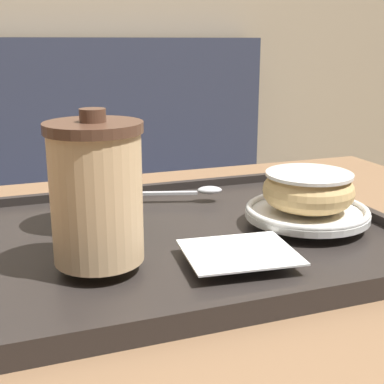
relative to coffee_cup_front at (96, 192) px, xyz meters
The scene contains 9 objects.
booth_bench 1.09m from the coffee_cup_front, 95.18° to the left, with size 1.59×0.44×1.00m.
cafe_table 0.29m from the coffee_cup_front, 37.32° to the left, with size 1.01×0.69×0.76m.
serving_tray 0.16m from the coffee_cup_front, 28.74° to the left, with size 0.49×0.40×0.02m.
napkin_paper 0.16m from the coffee_cup_front, 13.48° to the right, with size 0.12×0.11×0.00m.
coffee_cup_front is the anchor object (origin of this frame).
coffee_cup_rear 0.12m from the coffee_cup_front, 80.98° to the left, with size 0.09×0.09×0.12m.
plate_with_chocolate_donut 0.28m from the coffee_cup_front, ahead, with size 0.15×0.15×0.01m.
donut_chocolate_glazed 0.27m from the coffee_cup_front, ahead, with size 0.11×0.11×0.04m.
spoon 0.26m from the coffee_cup_front, 48.27° to the left, with size 0.15×0.06×0.01m.
Camera 1 is at (-0.19, -0.58, 0.99)m, focal length 50.00 mm.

